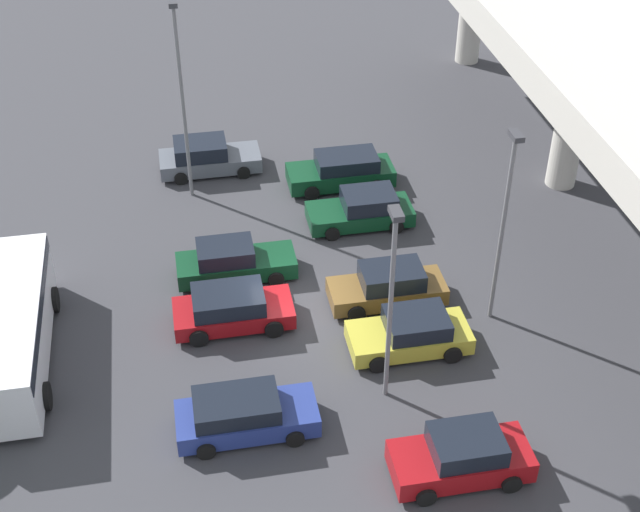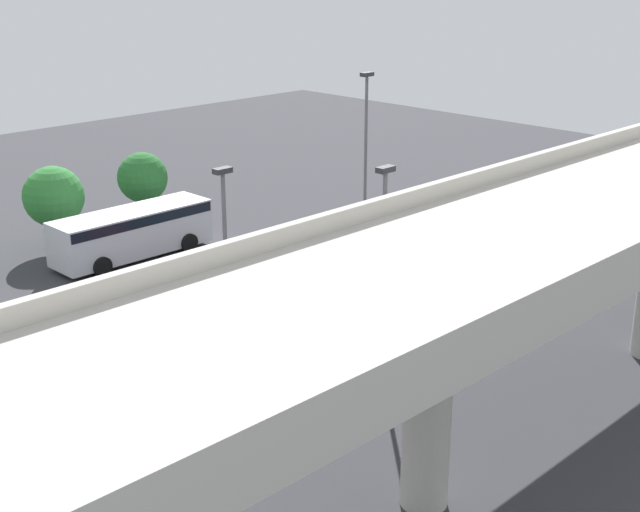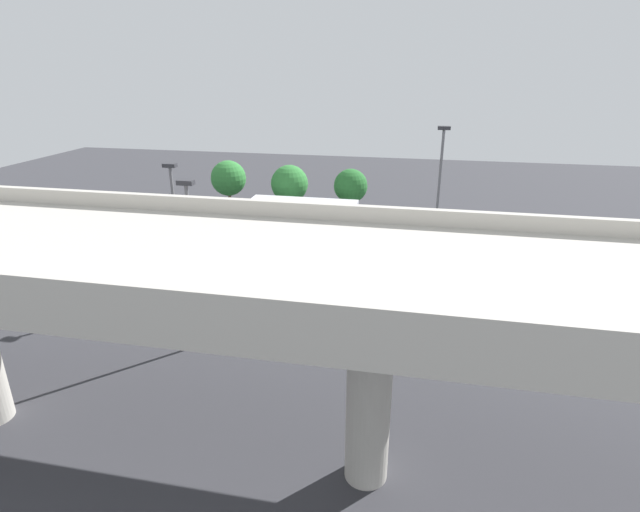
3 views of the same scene
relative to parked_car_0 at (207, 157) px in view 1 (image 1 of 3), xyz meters
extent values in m
plane|color=#38383D|center=(11.07, 2.09, -0.73)|extent=(89.31, 89.31, 0.00)
cube|color=#BCB7AD|center=(11.07, 12.32, 6.88)|extent=(41.61, 0.30, 0.55)
cylinder|color=#BCB7AD|center=(-9.74, 15.97, 2.49)|extent=(1.35, 1.35, 6.44)
cylinder|color=#BCB7AD|center=(4.13, 15.97, 2.49)|extent=(1.35, 1.35, 6.44)
cube|color=#515660|center=(0.00, 0.13, -0.22)|extent=(1.95, 4.71, 0.69)
cube|color=black|center=(0.00, -0.29, 0.49)|extent=(1.79, 2.42, 0.72)
cylinder|color=black|center=(-1.00, 1.60, -0.43)|extent=(0.22, 0.60, 0.60)
cylinder|color=black|center=(1.00, 1.60, -0.43)|extent=(0.22, 0.60, 0.60)
cylinder|color=black|center=(-1.00, -1.33, -0.43)|extent=(0.22, 0.60, 0.60)
cylinder|color=black|center=(1.00, -1.33, -0.43)|extent=(0.22, 0.60, 0.60)
cube|color=#0C381E|center=(2.44, 5.91, -0.16)|extent=(1.88, 4.85, 0.76)
cube|color=black|center=(2.44, 6.19, 0.53)|extent=(1.73, 2.76, 0.63)
cylinder|color=black|center=(3.40, 4.40, -0.39)|extent=(0.22, 0.68, 0.68)
cylinder|color=black|center=(1.47, 4.40, -0.39)|extent=(0.22, 0.68, 0.68)
cylinder|color=black|center=(3.40, 7.41, -0.39)|extent=(0.22, 0.68, 0.68)
cylinder|color=black|center=(1.47, 7.41, -0.39)|extent=(0.22, 0.68, 0.68)
cube|color=#0C381E|center=(5.68, 6.10, -0.23)|extent=(1.90, 4.51, 0.66)
cube|color=black|center=(5.68, 6.48, 0.45)|extent=(1.75, 2.25, 0.70)
cylinder|color=black|center=(6.65, 4.70, -0.42)|extent=(0.22, 0.62, 0.62)
cylinder|color=black|center=(4.70, 4.70, -0.42)|extent=(0.22, 0.62, 0.62)
cylinder|color=black|center=(6.65, 7.50, -0.42)|extent=(0.22, 0.62, 0.62)
cylinder|color=black|center=(4.70, 7.50, -0.42)|extent=(0.22, 0.62, 0.62)
cube|color=brown|center=(11.07, 5.96, -0.20)|extent=(1.75, 4.46, 0.67)
cube|color=black|center=(11.07, 6.12, 0.49)|extent=(1.61, 2.35, 0.72)
cylinder|color=black|center=(11.97, 4.58, -0.39)|extent=(0.22, 0.68, 0.68)
cylinder|color=black|center=(10.18, 4.58, -0.39)|extent=(0.22, 0.68, 0.68)
cylinder|color=black|center=(11.97, 7.34, -0.39)|extent=(0.22, 0.68, 0.68)
cylinder|color=black|center=(10.18, 7.34, -0.39)|extent=(0.22, 0.68, 0.68)
cube|color=gold|center=(13.79, 6.10, -0.21)|extent=(1.92, 4.36, 0.66)
cube|color=black|center=(13.79, 6.35, 0.44)|extent=(1.77, 2.20, 0.65)
cylinder|color=black|center=(14.77, 4.75, -0.40)|extent=(0.22, 0.66, 0.66)
cylinder|color=black|center=(12.81, 4.75, -0.40)|extent=(0.22, 0.66, 0.66)
cylinder|color=black|center=(14.77, 7.45, -0.40)|extent=(0.22, 0.66, 0.66)
cylinder|color=black|center=(12.81, 7.45, -0.40)|extent=(0.22, 0.66, 0.66)
cube|color=navy|center=(16.65, -0.08, -0.20)|extent=(1.83, 4.58, 0.72)
cube|color=black|center=(16.65, -0.40, 0.46)|extent=(1.68, 2.73, 0.61)
cylinder|color=black|center=(15.71, 1.34, -0.43)|extent=(0.22, 0.61, 0.61)
cylinder|color=black|center=(17.59, 1.34, -0.43)|extent=(0.22, 0.61, 0.61)
cylinder|color=black|center=(15.71, -1.50, -0.43)|extent=(0.22, 0.61, 0.61)
cylinder|color=black|center=(17.59, -1.50, -0.43)|extent=(0.22, 0.61, 0.61)
cube|color=maroon|center=(19.64, 6.15, -0.16)|extent=(1.84, 4.32, 0.79)
cube|color=black|center=(19.64, 6.29, 0.57)|extent=(1.69, 2.17, 0.68)
cylinder|color=black|center=(20.58, 4.82, -0.41)|extent=(0.22, 0.64, 0.64)
cylinder|color=black|center=(18.69, 4.82, -0.41)|extent=(0.22, 0.64, 0.64)
cylinder|color=black|center=(20.58, 7.49, -0.41)|extent=(0.22, 0.64, 0.64)
cylinder|color=black|center=(18.69, 7.49, -0.41)|extent=(0.22, 0.64, 0.64)
cube|color=#0C381E|center=(8.41, 0.46, -0.20)|extent=(1.73, 4.71, 0.72)
cube|color=black|center=(8.41, 0.06, 0.50)|extent=(1.60, 2.21, 0.68)
cylinder|color=black|center=(7.52, 1.92, -0.41)|extent=(0.22, 0.63, 0.63)
cylinder|color=black|center=(9.30, 1.92, -0.41)|extent=(0.22, 0.63, 0.63)
cylinder|color=black|center=(7.52, -1.00, -0.41)|extent=(0.22, 0.63, 0.63)
cylinder|color=black|center=(9.30, -1.00, -0.41)|extent=(0.22, 0.63, 0.63)
cube|color=maroon|center=(11.29, 0.04, -0.21)|extent=(1.93, 4.43, 0.64)
cube|color=black|center=(11.29, -0.12, 0.44)|extent=(1.78, 2.62, 0.67)
cylinder|color=black|center=(10.30, 1.41, -0.38)|extent=(0.22, 0.70, 0.70)
cylinder|color=black|center=(12.28, 1.41, -0.38)|extent=(0.22, 0.70, 0.70)
cylinder|color=black|center=(10.30, -1.33, -0.38)|extent=(0.22, 0.70, 0.70)
cylinder|color=black|center=(12.28, -1.33, -0.38)|extent=(0.22, 0.70, 0.70)
cube|color=silver|center=(11.83, -7.80, 0.66)|extent=(8.34, 2.40, 2.23)
cube|color=black|center=(11.83, -7.80, 1.45)|extent=(8.17, 2.44, 0.49)
cylinder|color=black|center=(14.41, -6.58, -0.24)|extent=(0.98, 0.29, 0.98)
cylinder|color=black|center=(9.25, -6.58, -0.24)|extent=(0.98, 0.29, 0.98)
cylinder|color=slate|center=(15.87, 4.73, 2.92)|extent=(0.16, 0.16, 7.31)
cube|color=#333338|center=(15.87, 4.73, 6.68)|extent=(0.70, 0.35, 0.20)
cylinder|color=slate|center=(1.99, -0.90, 3.71)|extent=(0.16, 0.16, 8.88)
cube|color=#333338|center=(1.99, -0.90, 8.25)|extent=(0.70, 0.35, 0.20)
cylinder|color=slate|center=(12.61, 9.61, 3.09)|extent=(0.16, 0.16, 7.63)
cube|color=#333338|center=(12.61, 9.61, 7.00)|extent=(0.70, 0.35, 0.20)
camera|label=1|loc=(36.76, -1.41, 21.18)|focal=50.00mm
camera|label=2|loc=(35.39, 29.22, 14.23)|focal=50.00mm
camera|label=3|loc=(3.08, 28.42, 11.57)|focal=28.00mm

